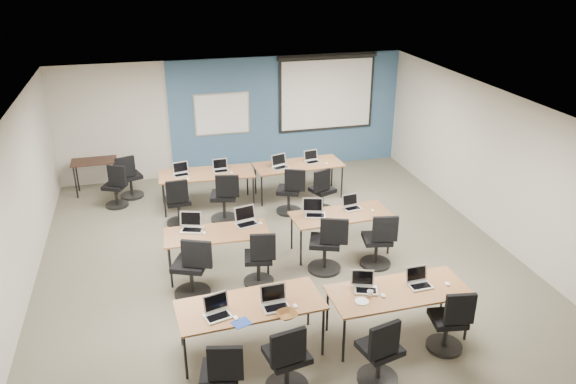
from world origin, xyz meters
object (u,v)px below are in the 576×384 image
object	(u,v)px
training_table_back_right	(298,166)
task_chair_0	(222,380)
training_table_mid_left	(217,235)
spare_chair_a	(130,180)
training_table_front_left	(250,307)
task_chair_2	(380,356)
task_chair_3	(450,325)
task_chair_11	(322,194)
utility_table	(94,164)
laptop_4	(192,225)
task_chair_9	(225,201)
laptop_1	(275,302)
task_chair_6	(327,248)
task_chair_1	(287,364)
laptop_11	(312,159)
laptop_10	(280,164)
laptop_3	(419,281)
task_chair_10	(290,195)
projector_screen	(327,89)
task_chair_4	(193,272)
training_table_back_left	(207,175)
laptop_8	(181,172)
laptop_2	(364,285)
task_chair_8	(178,206)
training_table_mid_right	(341,216)
laptop_7	(351,205)
laptop_0	(217,311)
task_chair_7	(378,245)
task_chair_5	(260,263)
whiteboard	(222,114)
training_table_front_right	(399,293)
laptop_6	(314,211)
laptop_9	(221,168)

from	to	relation	value
training_table_back_right	task_chair_0	world-z (taller)	task_chair_0
training_table_mid_left	spare_chair_a	size ratio (longest dim) A/B	1.72
training_table_front_left	training_table_back_right	size ratio (longest dim) A/B	1.01
task_chair_2	task_chair_3	xyz separation A→B (m)	(1.13, 0.35, -0.01)
task_chair_11	utility_table	world-z (taller)	task_chair_11
laptop_4	task_chair_9	world-z (taller)	task_chair_9
laptop_1	task_chair_6	world-z (taller)	task_chair_6
training_table_front_left	task_chair_11	size ratio (longest dim) A/B	1.97
training_table_front_left	task_chair_2	world-z (taller)	task_chair_2
task_chair_1	task_chair_3	size ratio (longest dim) A/B	1.05
task_chair_1	laptop_11	xyz separation A→B (m)	(2.02, 5.69, 0.37)
laptop_4	laptop_10	xyz separation A→B (m)	(2.06, 2.36, -0.00)
laptop_3	task_chair_10	world-z (taller)	task_chair_10
projector_screen	utility_table	distance (m)	5.53
laptop_11	task_chair_4	bearing A→B (deg)	-139.34
task_chair_2	task_chair_9	world-z (taller)	task_chair_9
training_table_back_left	task_chair_4	distance (m)	3.33
training_table_mid_left	laptop_8	distance (m)	2.71
laptop_4	laptop_10	distance (m)	3.14
laptop_2	task_chair_8	size ratio (longest dim) A/B	0.32
training_table_mid_right	task_chair_10	xyz separation A→B (m)	(-0.45, 1.72, -0.28)
training_table_back_right	laptop_8	world-z (taller)	laptop_8
laptop_7	training_table_mid_right	bearing A→B (deg)	-153.31
task_chair_2	laptop_10	distance (m)	5.70
training_table_back_right	task_chair_0	bearing A→B (deg)	-116.82
training_table_back_right	spare_chair_a	distance (m)	3.61
spare_chair_a	task_chair_3	bearing A→B (deg)	-75.43
laptop_2	training_table_mid_right	bearing A→B (deg)	97.61
laptop_3	laptop_4	xyz separation A→B (m)	(-2.83, 2.44, 0.01)
training_table_back_right	laptop_0	world-z (taller)	laptop_0
laptop_1	task_chair_7	bearing A→B (deg)	35.18
task_chair_3	laptop_4	bearing A→B (deg)	144.46
task_chair_0	laptop_11	world-z (taller)	task_chair_0
laptop_7	task_chair_9	size ratio (longest dim) A/B	0.29
task_chair_0	task_chair_5	distance (m)	2.63
training_table_mid_right	laptop_2	size ratio (longest dim) A/B	5.49
laptop_10	laptop_7	bearing A→B (deg)	-90.10
training_table_back_left	laptop_11	size ratio (longest dim) A/B	6.14
whiteboard	task_chair_4	size ratio (longest dim) A/B	1.23
training_table_front_right	task_chair_6	bearing A→B (deg)	101.19
training_table_mid_right	laptop_6	xyz separation A→B (m)	(-0.45, 0.09, 0.11)
whiteboard	laptop_8	bearing A→B (deg)	-123.39
training_table_front_right	laptop_6	distance (m)	2.55
laptop_1	spare_chair_a	size ratio (longest dim) A/B	0.35
task_chair_4	laptop_8	bearing A→B (deg)	111.14
task_chair_4	task_chair_7	distance (m)	3.09
laptop_0	task_chair_0	xyz separation A→B (m)	(-0.08, -0.80, -0.39)
task_chair_1	task_chair_11	distance (m)	5.11
task_chair_1	task_chair_9	distance (m)	4.80
laptop_9	laptop_1	bearing A→B (deg)	-92.83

